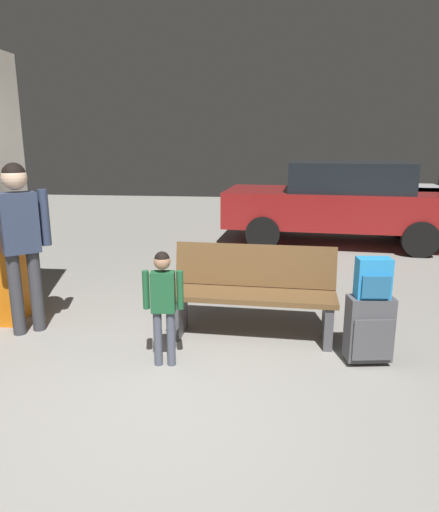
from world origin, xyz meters
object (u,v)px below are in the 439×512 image
(suitcase, at_px, (369,329))
(backpack_bright, at_px, (373,278))
(parked_car_near, at_px, (341,201))
(bench, at_px, (253,293))
(adult, at_px, (20,231))
(child, at_px, (163,297))

(suitcase, height_order, backpack_bright, backpack_bright)
(parked_car_near, bearing_deg, bench, -107.77)
(suitcase, distance_m, backpack_bright, 0.45)
(suitcase, bearing_deg, backpack_bright, -122.22)
(suitcase, bearing_deg, adult, 174.15)
(child, bearing_deg, suitcase, 7.17)
(bench, height_order, parked_car_near, parked_car_near)
(bench, distance_m, child, 1.03)
(bench, xyz_separation_m, parked_car_near, (1.42, 4.44, 0.36))
(backpack_bright, bearing_deg, child, -172.85)
(child, height_order, adult, adult)
(bench, xyz_separation_m, adult, (-2.25, -0.16, 0.60))
(adult, bearing_deg, bench, 4.09)
(child, bearing_deg, adult, 160.05)
(suitcase, xyz_separation_m, parked_car_near, (0.40, 4.93, 0.48))
(suitcase, distance_m, adult, 3.36)
(backpack_bright, relative_size, child, 0.34)
(adult, bearing_deg, suitcase, -5.85)
(parked_car_near, bearing_deg, adult, -128.59)
(child, xyz_separation_m, parked_car_near, (2.14, 5.15, 0.19))
(suitcase, height_order, adult, adult)
(backpack_bright, bearing_deg, parked_car_near, 85.32)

